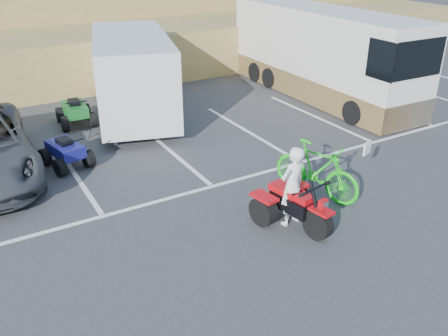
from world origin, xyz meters
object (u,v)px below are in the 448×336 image
rider (292,186)px  cargo_trailer (133,74)px  quad_atv_blue (68,166)px  green_dirt_bike (316,170)px  rv_motorhome (321,60)px  quad_atv_green (77,124)px  red_trike_atv (295,225)px

rider → cargo_trailer: (-0.40, 7.93, 0.58)m
quad_atv_blue → cargo_trailer: bearing=30.0°
green_dirt_bike → quad_atv_blue: green_dirt_bike is taller
green_dirt_bike → rv_motorhome: 8.01m
rider → rv_motorhome: bearing=-143.5°
green_dirt_bike → cargo_trailer: bearing=83.9°
cargo_trailer → quad_atv_blue: cargo_trailer is taller
quad_atv_blue → quad_atv_green: bearing=58.0°
green_dirt_bike → quad_atv_blue: 6.45m
green_dirt_bike → rider: bearing=-169.9°
green_dirt_bike → quad_atv_blue: (-4.56, 4.52, -0.66)m
rider → rv_motorhome: 9.30m
rv_motorhome → rider: bearing=-132.6°
rider → rv_motorhome: rv_motorhome is taller
rider → quad_atv_green: (-2.33, 8.14, -0.86)m
rider → quad_atv_blue: bearing=-66.6°
cargo_trailer → green_dirt_bike: bearing=-61.3°
red_trike_atv → quad_atv_green: 8.62m
cargo_trailer → quad_atv_green: cargo_trailer is taller
quad_atv_blue → rider: bearing=-70.0°
rider → quad_atv_green: 8.51m
red_trike_atv → rv_motorhome: bearing=37.3°
cargo_trailer → rider: bearing=-70.9°
red_trike_atv → quad_atv_blue: bearing=112.9°
rv_motorhome → quad_atv_green: bearing=172.0°
rv_motorhome → green_dirt_bike: bearing=-129.6°
cargo_trailer → rv_motorhome: size_ratio=0.70×
red_trike_atv → rv_motorhome: rv_motorhome is taller
red_trike_atv → cargo_trailer: bearing=83.5°
green_dirt_bike → quad_atv_blue: size_ratio=1.67×
rider → quad_atv_blue: (-3.35, 5.18, -0.86)m
red_trike_atv → rider: 0.88m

